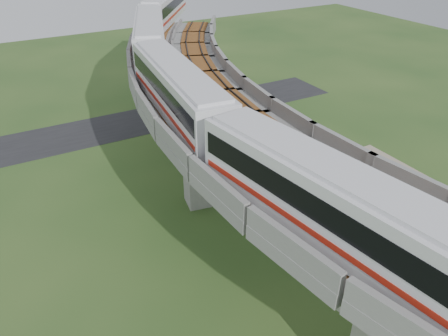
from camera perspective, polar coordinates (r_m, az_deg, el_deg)
The scene contains 12 objects.
ground at distance 32.61m, azimuth 3.54°, elevation -14.17°, with size 160.00×160.00×0.00m, color #294B1E.
dirt_lot at distance 39.39m, azimuth 22.81°, elevation -7.82°, with size 18.00×26.00×0.04m, color gray.
asphalt_road at distance 55.81m, azimuth -13.30°, elevation 5.45°, with size 60.00×8.00×0.03m, color #232326.
viaduct at distance 29.08m, azimuth 10.50°, elevation 1.52°, with size 19.58×73.98×11.40m.
metro_train at distance 37.51m, azimuth -4.79°, elevation 14.00°, with size 18.75×59.68×3.64m.
fence at distance 37.14m, azimuth 16.48°, elevation -7.59°, with size 3.87×38.73×1.50m.
tree_0 at distance 52.26m, azimuth 0.70°, elevation 7.03°, with size 1.96×1.96×2.92m.
tree_1 at distance 44.24m, azimuth 2.32°, elevation 2.03°, with size 2.89×2.89×3.05m.
tree_2 at distance 40.06m, azimuth 4.98°, elevation -0.39°, with size 2.97×2.97×3.67m.
tree_3 at distance 34.29m, azimuth 13.44°, elevation -8.20°, with size 2.26×2.26×2.89m.
tree_4 at distance 30.60m, azimuth 26.16°, elevation -16.35°, with size 2.12×2.12×3.00m.
car_dark at distance 46.26m, azimuth 15.63°, elevation 0.52°, with size 1.70×4.17×1.21m, color black.
Camera 1 is at (-13.06, -19.19, 22.90)m, focal length 35.00 mm.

